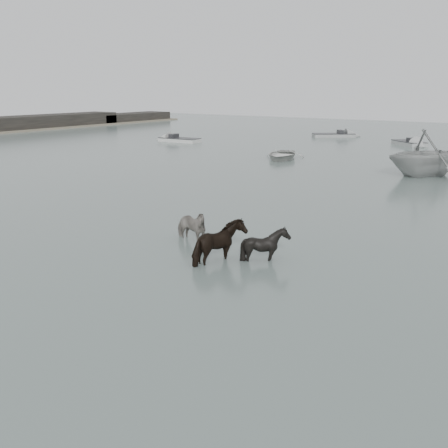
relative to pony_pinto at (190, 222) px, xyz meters
The scene contains 9 objects.
ground 3.66m from the pony_pinto, 13.82° to the right, with size 140.00×140.00×0.00m, color #4B5955.
pony_pinto is the anchor object (origin of this frame).
pony_dark 2.46m from the pony_pinto, 30.05° to the right, with size 1.52×1.30×1.53m, color black.
pony_black 3.17m from the pony_pinto, ahead, with size 1.09×1.23×1.35m, color black.
rowboat_lead 21.41m from the pony_pinto, 109.47° to the left, with size 2.95×4.13×0.86m, color beige.
rowboat_trail 18.95m from the pony_pinto, 79.26° to the left, with size 4.77×5.53×2.91m, color #A3A6A4.
skiff_outer 32.98m from the pony_pinto, 129.92° to the left, with size 5.76×1.60×0.75m, color silver, non-canonical shape.
skiff_mid 35.05m from the pony_pinto, 92.79° to the left, with size 4.82×1.60×0.75m, color #999C9A, non-canonical shape.
skiff_far 39.97m from the pony_pinto, 105.35° to the left, with size 6.10×1.60×0.75m, color gray, non-canonical shape.
Camera 1 is at (6.87, -12.24, 5.19)m, focal length 40.00 mm.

